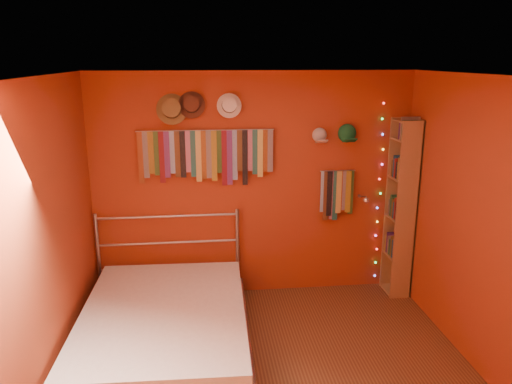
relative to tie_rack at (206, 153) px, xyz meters
name	(u,v)px	position (x,y,z in m)	size (l,w,h in m)	color
ground	(277,384)	(0.51, -1.68, -1.65)	(3.50, 3.50, 0.00)	#56311D
back_wall	(254,187)	(0.51, 0.07, -0.40)	(3.50, 0.02, 2.50)	maroon
right_wall	(493,235)	(2.26, -1.68, -0.40)	(0.02, 3.50, 2.50)	maroon
left_wall	(42,254)	(-1.24, -1.68, -0.40)	(0.02, 3.50, 2.50)	maroon
ceiling	(281,77)	(0.51, -1.68, 0.85)	(3.50, 3.50, 0.02)	white
tie_rack	(206,153)	(0.00, 0.00, 0.00)	(1.45, 0.03, 0.60)	#A7A7AC
small_tie_rack	(337,193)	(1.44, 0.00, -0.47)	(0.40, 0.03, 0.57)	#A7A7AC
fedora_olive	(172,109)	(-0.34, -0.03, 0.48)	(0.32, 0.17, 0.32)	brown
fedora_brown	(191,104)	(-0.14, -0.03, 0.52)	(0.28, 0.15, 0.27)	#4D291B
fedora_white	(229,105)	(0.25, -0.03, 0.51)	(0.26, 0.14, 0.25)	white
cap_white	(320,135)	(1.22, 0.01, 0.17)	(0.17, 0.21, 0.17)	silver
cap_green	(347,133)	(1.53, 0.01, 0.19)	(0.19, 0.24, 0.19)	#186C37
fairy_lights	(379,194)	(1.94, 0.03, -0.51)	(0.06, 0.02, 2.05)	#FF3333
reading_lamp	(365,199)	(1.72, -0.15, -0.52)	(0.06, 0.28, 0.08)	#A7A7AC
bookshelf	(404,208)	(2.17, -0.15, -0.63)	(0.25, 0.34, 2.00)	#9A7A45
bed	(164,329)	(-0.44, -1.11, -1.41)	(1.61, 2.15, 1.03)	#A7A7AC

